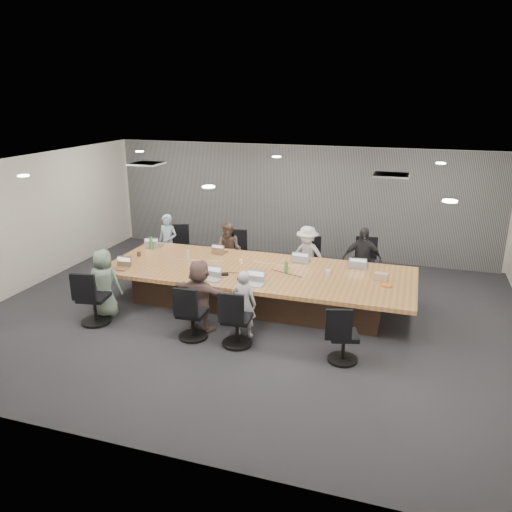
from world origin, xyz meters
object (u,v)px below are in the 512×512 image
(laptop_5, at_px, (212,280))
(person_6, at_px, (244,304))
(laptop_0, at_px, (156,246))
(chair_3, at_px, (363,266))
(bottle_green_left, at_px, (151,243))
(chair_1, at_px, (234,256))
(stapler, at_px, (241,279))
(chair_2, at_px, (310,264))
(person_2, at_px, (307,256))
(person_1, at_px, (229,250))
(chair_7, at_px, (344,340))
(laptop_3, at_px, (359,266))
(conference_table, at_px, (258,286))
(mug_brown, at_px, (139,254))
(chair_6, at_px, (237,323))
(canvas_bag, at_px, (381,276))
(person_5, at_px, (200,295))
(bottle_clear, at_px, (188,255))
(chair_5, at_px, (192,317))
(person_3, at_px, (362,260))
(snack_packet, at_px, (387,286))
(laptop_6, at_px, (254,284))
(laptop_2, at_px, (301,260))
(person_4, at_px, (104,283))
(bottle_green_right, at_px, (286,267))
(chair_4, at_px, (94,302))
(chair_0, at_px, (175,250))
(laptop_4, at_px, (120,269))
(laptop_1, at_px, (220,252))

(laptop_5, distance_m, person_6, 0.99)
(laptop_0, bearing_deg, chair_3, 177.29)
(laptop_5, distance_m, bottle_green_left, 2.45)
(chair_1, relative_size, stapler, 5.05)
(chair_2, bearing_deg, chair_1, 0.97)
(person_2, bearing_deg, person_1, -165.81)
(chair_7, bearing_deg, laptop_3, 76.17)
(conference_table, xyz_separation_m, mug_brown, (-2.65, 0.04, 0.39))
(chair_6, relative_size, canvas_bag, 3.33)
(person_5, distance_m, bottle_clear, 1.74)
(chair_5, bearing_deg, person_1, 96.07)
(person_3, distance_m, snack_packet, 1.63)
(conference_table, xyz_separation_m, laptop_6, (0.18, -0.80, 0.35))
(chair_1, bearing_deg, laptop_2, 143.87)
(laptop_0, xyz_separation_m, person_4, (0.07, -2.15, -0.10))
(laptop_6, bearing_deg, bottle_green_right, 66.39)
(bottle_green_left, bearing_deg, person_2, 12.92)
(person_5, bearing_deg, bottle_clear, -46.84)
(laptop_2, xyz_separation_m, person_6, (-0.51, -2.15, -0.15))
(laptop_5, bearing_deg, chair_4, -147.08)
(chair_7, height_order, canvas_bag, canvas_bag)
(canvas_bag, bearing_deg, chair_0, 162.89)
(chair_4, distance_m, laptop_0, 2.52)
(person_3, bearing_deg, canvas_bag, -81.26)
(laptop_0, xyz_separation_m, person_6, (2.83, -2.15, -0.15))
(chair_6, bearing_deg, bottle_clear, 128.21)
(chair_7, bearing_deg, chair_1, 116.32)
(stapler, bearing_deg, person_1, 115.86)
(person_1, distance_m, laptop_6, 2.51)
(stapler, bearing_deg, laptop_4, -177.38)
(person_3, bearing_deg, bottle_green_left, 176.41)
(laptop_2, distance_m, person_4, 3.92)
(chair_7, bearing_deg, chair_4, 164.38)
(chair_0, bearing_deg, laptop_0, 72.17)
(person_1, distance_m, bottle_green_left, 1.74)
(laptop_3, distance_m, laptop_6, 2.32)
(laptop_4, bearing_deg, chair_0, 87.47)
(chair_6, bearing_deg, mug_brown, 143.11)
(chair_6, xyz_separation_m, person_5, (-0.81, 0.35, 0.25))
(laptop_6, bearing_deg, laptop_5, -175.92)
(laptop_5, xyz_separation_m, person_6, (0.81, -0.55, -0.15))
(chair_1, distance_m, person_3, 3.02)
(chair_1, relative_size, chair_3, 0.84)
(laptop_1, height_order, laptop_2, same)
(person_2, bearing_deg, person_4, -126.27)
(conference_table, bearing_deg, laptop_5, -128.15)
(chair_5, bearing_deg, person_6, 20.47)
(laptop_2, bearing_deg, laptop_1, 2.64)
(laptop_0, bearing_deg, chair_4, 77.71)
(laptop_4, bearing_deg, stapler, -0.88)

